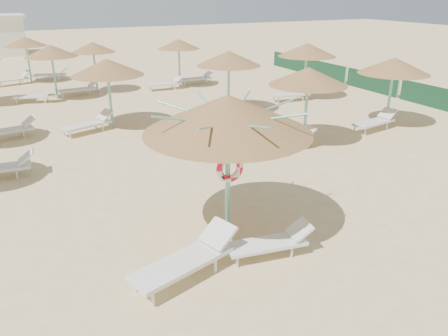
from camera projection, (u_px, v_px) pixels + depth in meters
name	position (u px, v px, depth m)	size (l,w,h in m)	color
ground	(218.00, 232.00, 9.98)	(120.00, 120.00, 0.00)	#DFC488
main_palapa	(228.00, 114.00, 8.95)	(3.56, 3.56, 3.19)	#6AB8AB
lounger_main_a	(188.00, 258.00, 8.33)	(2.33, 1.30, 0.81)	silver
lounger_main_b	(272.00, 242.00, 9.02)	(1.86, 0.79, 0.66)	silver
palapa_field	(152.00, 61.00, 18.91)	(19.02, 18.91, 2.72)	#6AB8AB
windbreak_fence	(372.00, 82.00, 23.76)	(0.08, 19.84, 1.10)	#1A4E26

